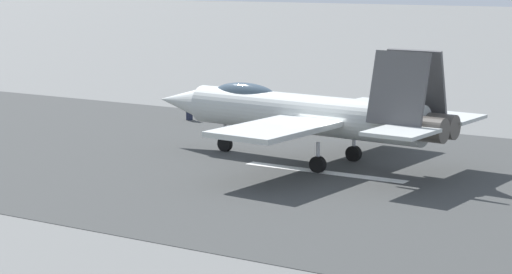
% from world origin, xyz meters
% --- Properties ---
extents(ground_plane, '(400.00, 400.00, 0.00)m').
position_xyz_m(ground_plane, '(0.00, 0.00, 0.00)').
color(ground_plane, slate).
extents(runway_strip, '(240.00, 26.00, 0.02)m').
position_xyz_m(runway_strip, '(-0.02, 0.00, 0.01)').
color(runway_strip, '#3A3C3B').
rests_on(runway_strip, ground).
extents(fighter_jet, '(16.89, 13.80, 5.60)m').
position_xyz_m(fighter_jet, '(1.49, -1.54, 2.41)').
color(fighter_jet, '#B6BAB7').
rests_on(fighter_jet, ground).
extents(crew_person, '(0.68, 0.39, 1.57)m').
position_xyz_m(crew_person, '(13.67, -9.19, 0.79)').
color(crew_person, '#1E2338').
rests_on(crew_person, ground).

